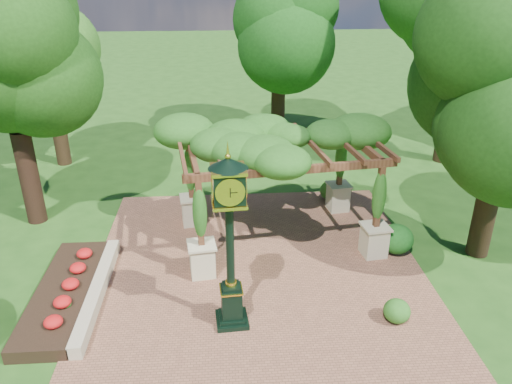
{
  "coord_description": "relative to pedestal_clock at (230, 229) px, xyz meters",
  "views": [
    {
      "loc": [
        -0.96,
        -11.28,
        8.61
      ],
      "look_at": [
        0.0,
        2.5,
        2.2
      ],
      "focal_mm": 35.0,
      "sensor_mm": 36.0,
      "label": 1
    }
  ],
  "objects": [
    {
      "name": "tree_north",
      "position": [
        2.89,
        15.49,
        2.76
      ],
      "size": [
        4.48,
        4.48,
        8.11
      ],
      "color": "#301E13",
      "rests_on": "ground"
    },
    {
      "name": "tree_west_near",
      "position": [
        -6.93,
        6.19,
        3.16
      ],
      "size": [
        4.13,
        4.13,
        8.7
      ],
      "color": "black",
      "rests_on": "ground"
    },
    {
      "name": "ground",
      "position": [
        0.86,
        0.86,
        -2.8
      ],
      "size": [
        120.0,
        120.0,
        0.0
      ],
      "primitive_type": "plane",
      "color": "#1E4714",
      "rests_on": "ground"
    },
    {
      "name": "tree_west_far",
      "position": [
        -7.53,
        11.92,
        2.45
      ],
      "size": [
        3.61,
        3.61,
        7.68
      ],
      "color": "#332213",
      "rests_on": "ground"
    },
    {
      "name": "flower_bed",
      "position": [
        -4.64,
        1.36,
        -2.62
      ],
      "size": [
        1.5,
        5.0,
        0.36
      ],
      "primitive_type": "cube",
      "color": "red",
      "rests_on": "ground"
    },
    {
      "name": "shrub_back",
      "position": [
        4.07,
        7.14,
        -2.38
      ],
      "size": [
        1.1,
        1.1,
        0.76
      ],
      "primitive_type": "ellipsoid",
      "rotation": [
        0.0,
        0.0,
        -0.39
      ],
      "color": "#2E601B",
      "rests_on": "brick_plaza"
    },
    {
      "name": "shrub_mid",
      "position": [
        5.37,
        3.09,
        -2.28
      ],
      "size": [
        1.32,
        1.32,
        0.96
      ],
      "primitive_type": "ellipsoid",
      "rotation": [
        0.0,
        0.0,
        0.28
      ],
      "color": "#195417",
      "rests_on": "brick_plaza"
    },
    {
      "name": "sundial",
      "position": [
        1.96,
        10.17,
        -2.32
      ],
      "size": [
        0.69,
        0.69,
        1.1
      ],
      "rotation": [
        0.0,
        0.0,
        -0.15
      ],
      "color": "gray",
      "rests_on": "ground"
    },
    {
      "name": "border_wall",
      "position": [
        -3.74,
        1.36,
        -2.6
      ],
      "size": [
        0.35,
        5.0,
        0.4
      ],
      "primitive_type": "cube",
      "color": "#C6B793",
      "rests_on": "ground"
    },
    {
      "name": "pergola",
      "position": [
        1.67,
        4.26,
        0.47
      ],
      "size": [
        6.82,
        4.79,
        3.99
      ],
      "rotation": [
        0.0,
        0.0,
        0.13
      ],
      "color": "beige",
      "rests_on": "brick_plaza"
    },
    {
      "name": "brick_plaza",
      "position": [
        0.86,
        1.86,
        -2.78
      ],
      "size": [
        10.0,
        12.0,
        0.04
      ],
      "primitive_type": "cube",
      "color": "brown",
      "rests_on": "ground"
    },
    {
      "name": "shrub_front",
      "position": [
        4.28,
        -0.26,
        -2.45
      ],
      "size": [
        0.92,
        0.92,
        0.63
      ],
      "primitive_type": "ellipsoid",
      "rotation": [
        0.0,
        0.0,
        0.41
      ],
      "color": "#275E1A",
      "rests_on": "brick_plaza"
    },
    {
      "name": "pedestal_clock",
      "position": [
        0.0,
        0.0,
        0.0
      ],
      "size": [
        0.99,
        0.99,
        4.69
      ],
      "rotation": [
        0.0,
        0.0,
        0.07
      ],
      "color": "black",
      "rests_on": "brick_plaza"
    }
  ]
}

